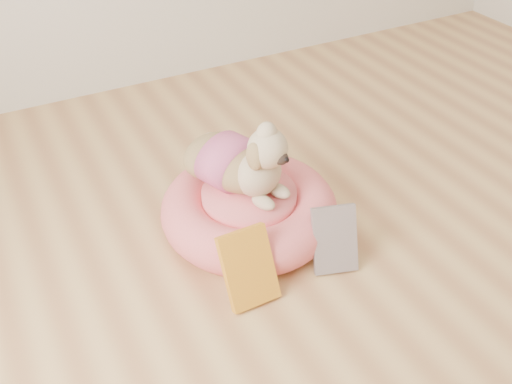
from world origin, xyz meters
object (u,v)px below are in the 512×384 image
book_white (335,239)px  book_yellow (249,268)px  dog (240,150)px  pet_bed (249,209)px

book_white → book_yellow: bearing=-164.2°
dog → pet_bed: bearing=-91.2°
pet_bed → book_white: bearing=-62.0°
book_yellow → book_white: 0.30m
dog → book_white: dog is taller
book_white → pet_bed: bearing=135.3°
pet_bed → book_white: 0.33m
pet_bed → book_white: book_white is taller
pet_bed → book_yellow: 0.32m
pet_bed → book_yellow: size_ratio=2.59×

